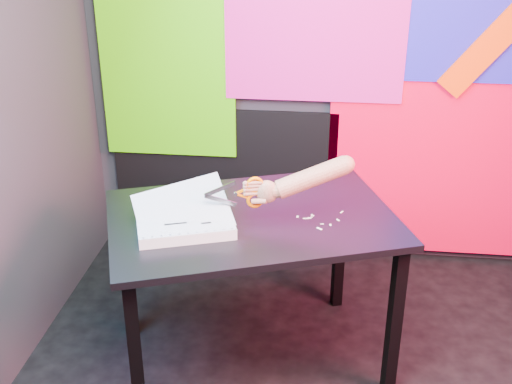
# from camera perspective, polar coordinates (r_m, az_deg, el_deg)

# --- Properties ---
(room) EXTENTS (3.01, 3.01, 2.71)m
(room) POSITION_cam_1_polar(r_m,az_deg,el_deg) (2.04, 11.04, 6.73)
(room) COLOR black
(room) RESTS_ON ground
(backdrop) EXTENTS (2.88, 0.05, 2.08)m
(backdrop) POSITION_cam_1_polar(r_m,az_deg,el_deg) (3.55, 10.12, 8.00)
(backdrop) COLOR #F6002F
(backdrop) RESTS_ON ground
(work_table) EXTENTS (1.38, 1.14, 0.75)m
(work_table) POSITION_cam_1_polar(r_m,az_deg,el_deg) (2.72, -0.37, -3.84)
(work_table) COLOR black
(work_table) RESTS_ON ground
(printout_stack) EXTENTS (0.46, 0.38, 0.20)m
(printout_stack) POSITION_cam_1_polar(r_m,az_deg,el_deg) (2.59, -6.36, -2.74)
(printout_stack) COLOR beige
(printout_stack) RESTS_ON work_table
(scissors) EXTENTS (0.23, 0.07, 0.14)m
(scissors) POSITION_cam_1_polar(r_m,az_deg,el_deg) (2.56, -0.47, -0.06)
(scissors) COLOR #B4B4B4
(scissors) RESTS_ON printout_stack
(hand_forearm) EXTENTS (0.43, 0.16, 0.18)m
(hand_forearm) POSITION_cam_1_polar(r_m,az_deg,el_deg) (2.58, 4.33, 1.12)
(hand_forearm) COLOR tan
(hand_forearm) RESTS_ON work_table
(paper_clippings) EXTENTS (0.20, 0.18, 0.00)m
(paper_clippings) POSITION_cam_1_polar(r_m,az_deg,el_deg) (2.66, 5.53, -2.45)
(paper_clippings) COLOR white
(paper_clippings) RESTS_ON work_table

